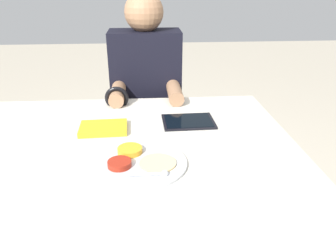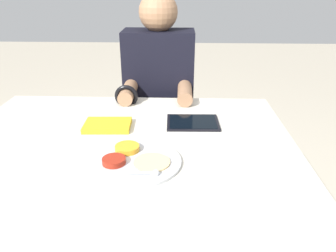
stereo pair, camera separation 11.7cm
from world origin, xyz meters
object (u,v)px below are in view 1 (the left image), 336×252
object	(u,v)px
thali_tray	(140,162)
red_notebook	(103,128)
tablet_device	(188,121)
person_diner	(147,114)

from	to	relation	value
thali_tray	red_notebook	size ratio (longest dim) A/B	1.56
tablet_device	person_diner	xyz separation A→B (m)	(-0.17, 0.48, -0.16)
red_notebook	person_diner	bearing A→B (deg)	72.08
red_notebook	person_diner	distance (m)	0.58
thali_tray	red_notebook	world-z (taller)	thali_tray
tablet_device	thali_tray	bearing A→B (deg)	-121.75
thali_tray	tablet_device	world-z (taller)	thali_tray
red_notebook	tablet_device	bearing A→B (deg)	8.74
red_notebook	tablet_device	world-z (taller)	red_notebook
tablet_device	person_diner	bearing A→B (deg)	109.48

